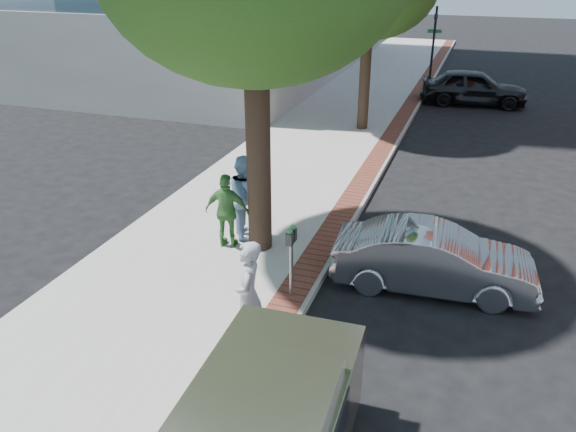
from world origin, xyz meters
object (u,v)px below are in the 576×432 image
at_px(person_gray, 248,294).
at_px(sedan_silver, 434,259).
at_px(bg_car, 474,87).
at_px(parking_meter, 291,247).
at_px(person_green, 227,211).
at_px(person_officer, 246,196).

bearing_deg(person_gray, sedan_silver, 121.44).
height_order(person_gray, sedan_silver, person_gray).
distance_m(sedan_silver, bg_car, 16.18).
bearing_deg(parking_meter, person_green, 143.43).
height_order(parking_meter, person_green, person_green).
xyz_separation_m(person_gray, person_green, (-1.79, 3.05, -0.09)).
bearing_deg(person_green, person_gray, 113.62).
bearing_deg(person_green, bg_car, -112.50).
xyz_separation_m(person_gray, person_officer, (-1.64, 3.71, 0.02)).
relative_size(sedan_silver, bg_car, 0.86).
distance_m(person_gray, person_green, 3.54).
bearing_deg(person_officer, parking_meter, -171.84).
height_order(person_green, sedan_silver, person_green).
bearing_deg(bg_car, person_green, 159.34).
bearing_deg(person_officer, person_green, 134.20).
xyz_separation_m(parking_meter, person_green, (-1.99, 1.48, -0.20)).
height_order(parking_meter, bg_car, parking_meter).
bearing_deg(sedan_silver, person_gray, 133.73).
bearing_deg(person_officer, bg_car, -48.21).
bearing_deg(sedan_silver, person_officer, 76.31).
distance_m(parking_meter, sedan_silver, 2.93).
relative_size(parking_meter, person_green, 0.86).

